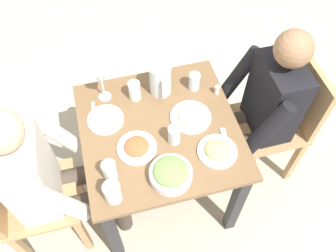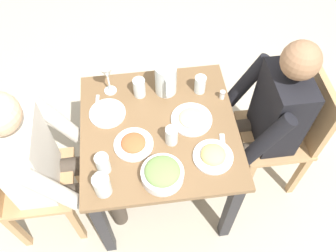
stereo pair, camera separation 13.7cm
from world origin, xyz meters
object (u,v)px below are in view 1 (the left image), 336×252
Objects in this scene: plate_yoghurt at (105,119)px; water_glass_center at (110,171)px; water_pitcher at (160,79)px; plate_fries at (217,150)px; wine_glass at (101,80)px; oil_carafe at (113,193)px; salad_bowl at (171,173)px; dining_table at (160,142)px; salt_shaker at (217,90)px; water_glass_near_left at (174,135)px; chair_far at (283,117)px; diner_near at (53,176)px; plate_rice_curry at (137,147)px; water_glass_by_pitcher at (194,82)px; diner_far at (256,109)px; chair_near at (21,198)px; water_glass_far_left at (135,91)px; plate_beans at (191,116)px.

plate_yoghurt is 0.34m from water_glass_center.
plate_fries is (0.46, 0.18, -0.08)m from water_pitcher.
oil_carafe is (0.61, -0.05, -0.09)m from wine_glass.
wine_glass reaches higher than salad_bowl.
dining_table is 15.21× the size of salt_shaker.
water_glass_center reaches higher than salt_shaker.
water_glass_near_left is 1.97× the size of salt_shaker.
chair_far is 1.37m from diner_near.
plate_rice_curry is 1.22× the size of oil_carafe.
plate_rice_curry is 0.51m from water_glass_by_pitcher.
plate_yoghurt is at bearing -79.26° from water_glass_by_pitcher.
diner_far reaches higher than water_glass_near_left.
water_glass_by_pitcher reaches higher than plate_yoghurt.
diner_near is at bearing 90.00° from chair_near.
water_pitcher reaches higher than plate_yoghurt.
salad_bowl is 0.48m from plate_yoghurt.
water_glass_near_left is 0.36m from water_glass_far_left.
plate_yoghurt is 3.62× the size of salt_shaker.
water_pitcher is 0.68m from oil_carafe.
water_glass_by_pitcher reaches higher than plate_fries.
water_glass_center is (0.46, -0.36, -0.04)m from water_pitcher.
salad_bowl is at bearing -67.83° from chair_far.
chair_far is 0.65m from plate_beans.
chair_far reaches higher than water_glass_by_pitcher.
plate_rice_curry is at bearing -107.61° from plate_fries.
chair_near is 4.59× the size of wine_glass.
plate_yoghurt is at bearing 175.96° from oil_carafe.
oil_carafe is (0.23, -0.16, 0.04)m from plate_rice_curry.
water_pitcher reaches higher than water_glass_by_pitcher.
diner_near is 10.39× the size of water_glass_far_left.
chair_far is at bearing 85.19° from plate_yoghurt.
salt_shaker is (-0.44, 0.39, -0.01)m from salad_bowl.
diner_near is at bearing -40.89° from wine_glass.
water_glass_far_left reaches higher than plate_yoghurt.
salad_bowl is 0.29m from water_glass_center.
diner_near is at bearing -80.64° from plate_beans.
water_glass_by_pitcher is at bearing 131.01° from dining_table.
water_pitcher reaches higher than plate_rice_curry.
water_glass_far_left is 0.46m from salt_shaker.
plate_rice_curry is 0.40m from plate_fries.
oil_carafe is at bearing -56.53° from water_glass_near_left.
chair_near is 1.00× the size of chair_far.
plate_yoghurt is 0.21m from wine_glass.
water_pitcher is at bearing -154.12° from plate_beans.
water_glass_by_pitcher is 0.65× the size of oil_carafe.
salad_bowl is at bearing -19.61° from water_glass_near_left.
salt_shaker is (0.10, 0.30, -0.07)m from water_pitcher.
plate_rice_curry is 1.00× the size of plate_fries.
diner_near is 5.83× the size of salad_bowl.
diner_near is at bearing -88.92° from plate_rice_curry.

